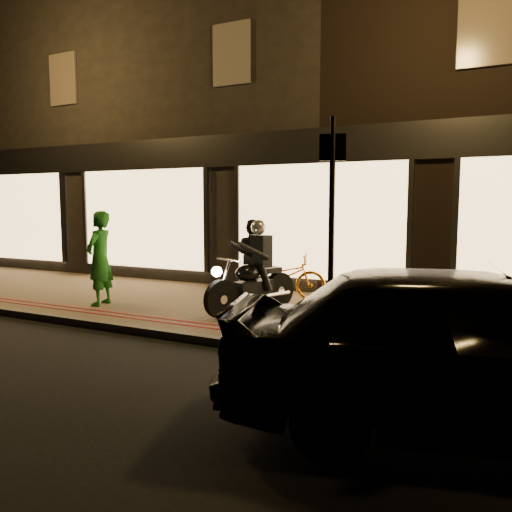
{
  "coord_description": "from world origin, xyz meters",
  "views": [
    {
      "loc": [
        3.4,
        -5.82,
        1.98
      ],
      "look_at": [
        -0.3,
        1.7,
        1.1
      ],
      "focal_mm": 35.0,
      "sensor_mm": 36.0,
      "label": 1
    }
  ],
  "objects": [
    {
      "name": "bicycle_gold",
      "position": [
        -0.39,
        3.02,
        0.57
      ],
      "size": [
        1.81,
        1.01,
        0.9
      ],
      "primitive_type": "imported",
      "rotation": [
        0.0,
        0.0,
        1.83
      ],
      "color": "orange",
      "rests_on": "sidewalk"
    },
    {
      "name": "person_dark",
      "position": [
        -1.41,
        3.8,
        0.88
      ],
      "size": [
        0.86,
        0.74,
        1.52
      ],
      "primitive_type": "imported",
      "rotation": [
        0.0,
        0.0,
        2.9
      ],
      "color": "black",
      "rests_on": "sidewalk"
    },
    {
      "name": "red_kerb_lines",
      "position": [
        0.0,
        0.55,
        0.12
      ],
      "size": [
        50.0,
        0.26,
        0.01
      ],
      "color": "maroon",
      "rests_on": "sidewalk"
    },
    {
      "name": "ground",
      "position": [
        0.0,
        0.0,
        0.0
      ],
      "size": [
        90.0,
        90.0,
        0.0
      ],
      "primitive_type": "plane",
      "color": "black",
      "rests_on": "ground"
    },
    {
      "name": "sidewalk",
      "position": [
        0.0,
        2.0,
        0.06
      ],
      "size": [
        50.0,
        4.0,
        0.12
      ],
      "primitive_type": "cube",
      "color": "brown",
      "rests_on": "ground"
    },
    {
      "name": "sign_post",
      "position": [
        1.36,
        0.62,
        1.8
      ],
      "size": [
        0.35,
        0.12,
        3.0
      ],
      "rotation": [
        0.0,
        0.0,
        0.27
      ],
      "color": "black",
      "rests_on": "sidewalk"
    },
    {
      "name": "motorcycle",
      "position": [
        -0.36,
        1.72,
        0.73
      ],
      "size": [
        0.91,
        1.84,
        1.59
      ],
      "rotation": [
        0.0,
        0.0,
        -0.38
      ],
      "color": "black",
      "rests_on": "sidewalk"
    },
    {
      "name": "parked_car",
      "position": [
        3.25,
        -1.24,
        0.75
      ],
      "size": [
        4.73,
        2.84,
        1.51
      ],
      "primitive_type": "imported",
      "rotation": [
        0.0,
        0.0,
        1.83
      ],
      "color": "black",
      "rests_on": "ground"
    },
    {
      "name": "building_row",
      "position": [
        -0.0,
        8.99,
        4.25
      ],
      "size": [
        48.0,
        10.11,
        8.5
      ],
      "color": "black",
      "rests_on": "ground"
    },
    {
      "name": "person_green",
      "position": [
        -3.18,
        1.06,
        0.98
      ],
      "size": [
        0.52,
        0.7,
        1.73
      ],
      "primitive_type": "imported",
      "rotation": [
        0.0,
        0.0,
        -1.39
      ],
      "color": "#1D6E1E",
      "rests_on": "sidewalk"
    },
    {
      "name": "kerb_stone",
      "position": [
        0.0,
        0.05,
        0.06
      ],
      "size": [
        50.0,
        0.14,
        0.12
      ],
      "primitive_type": "cube",
      "color": "#59544C",
      "rests_on": "ground"
    }
  ]
}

